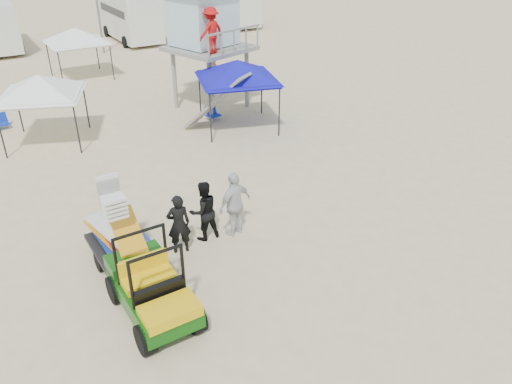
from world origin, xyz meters
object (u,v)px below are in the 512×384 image
surf_trailer (119,234)px  lifeguard_tower (205,23)px  man_left (179,224)px  utility_cart (151,284)px  canopy_blue (237,63)px

surf_trailer → lifeguard_tower: lifeguard_tower is taller
man_left → surf_trailer: bearing=1.7°
surf_trailer → utility_cart: bearing=-90.1°
canopy_blue → surf_trailer: bearing=-136.7°
man_left → lifeguard_tower: bearing=-107.1°
man_left → lifeguard_tower: 12.25m
man_left → lifeguard_tower: lifeguard_tower is taller
lifeguard_tower → canopy_blue: size_ratio=1.39×
man_left → canopy_blue: 9.51m
lifeguard_tower → canopy_blue: (-0.08, -3.03, -1.11)m
surf_trailer → lifeguard_tower: size_ratio=0.49×
lifeguard_tower → canopy_blue: 3.23m
lifeguard_tower → surf_trailer: bearing=-126.7°
utility_cart → surf_trailer: surf_trailer is taller
man_left → utility_cart: bearing=66.2°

